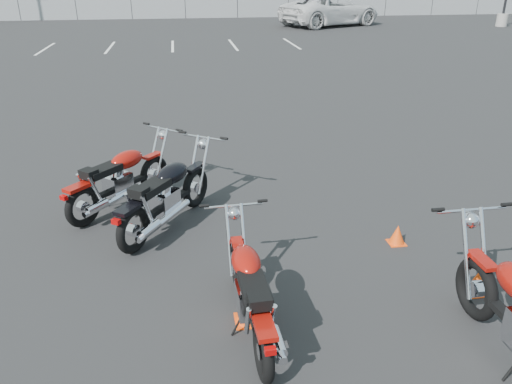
{
  "coord_description": "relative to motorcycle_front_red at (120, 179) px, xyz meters",
  "views": [
    {
      "loc": [
        -0.76,
        -5.68,
        3.51
      ],
      "look_at": [
        0.2,
        0.6,
        0.65
      ],
      "focal_mm": 35.0,
      "sensor_mm": 36.0,
      "label": 1
    }
  ],
  "objects": [
    {
      "name": "ground",
      "position": [
        1.78,
        -1.76,
        -0.49
      ],
      "size": [
        120.0,
        120.0,
        0.0
      ],
      "primitive_type": "plane",
      "color": "black",
      "rests_on": "ground"
    },
    {
      "name": "motorcycle_front_red",
      "position": [
        0.0,
        0.0,
        0.0
      ],
      "size": [
        1.77,
        1.94,
        1.08
      ],
      "color": "black",
      "rests_on": "ground"
    },
    {
      "name": "motorcycle_second_black",
      "position": [
        0.73,
        -0.79,
        0.02
      ],
      "size": [
        1.65,
        2.13,
        1.12
      ],
      "color": "black",
      "rests_on": "ground"
    },
    {
      "name": "motorcycle_third_red",
      "position": [
        1.61,
        -3.22,
        -0.03
      ],
      "size": [
        0.81,
        2.09,
        1.02
      ],
      "color": "black",
      "rests_on": "ground"
    },
    {
      "name": "training_cone_near",
      "position": [
        3.87,
        -1.75,
        -0.36
      ],
      "size": [
        0.23,
        0.23,
        0.28
      ],
      "color": "#FF4A0D",
      "rests_on": "ground"
    },
    {
      "name": "training_cone_far",
      "position": [
        4.34,
        -2.99,
        -0.34
      ],
      "size": [
        0.25,
        0.25,
        0.3
      ],
      "color": "#FF4A0D",
      "rests_on": "ground"
    },
    {
      "name": "training_cone_extra",
      "position": [
        1.6,
        -3.1,
        -0.32
      ],
      "size": [
        0.29,
        0.29,
        0.35
      ],
      "color": "#FF4A0D",
      "rests_on": "ground"
    },
    {
      "name": "chainlink_fence",
      "position": [
        1.78,
        33.24,
        0.41
      ],
      "size": [
        80.06,
        0.06,
        1.8
      ],
      "color": "gray",
      "rests_on": "ground"
    },
    {
      "name": "parking_line_stripes",
      "position": [
        -0.72,
        18.24,
        -0.49
      ],
      "size": [
        15.12,
        4.0,
        0.01
      ],
      "color": "silver",
      "rests_on": "ground"
    },
    {
      "name": "white_van",
      "position": [
        11.14,
        26.27,
        1.03
      ],
      "size": [
        6.26,
        8.61,
        3.04
      ],
      "primitive_type": "imported",
      "rotation": [
        0.0,
        0.0,
        2.0
      ],
      "color": "silver",
      "rests_on": "ground"
    }
  ]
}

